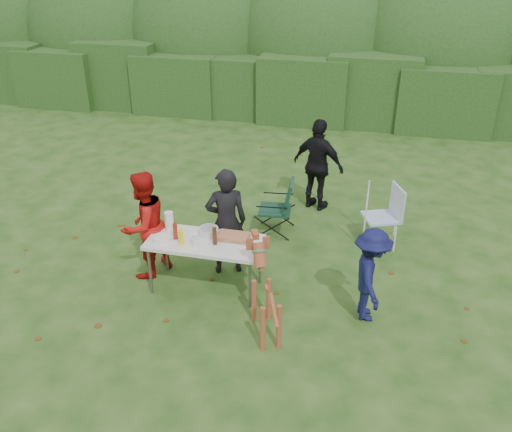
% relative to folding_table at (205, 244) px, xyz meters
% --- Properties ---
extents(ground, '(80.00, 80.00, 0.00)m').
position_rel_folding_table_xyz_m(ground, '(0.12, -0.12, -0.69)').
color(ground, '#1E4211').
extents(hedge_row, '(22.00, 1.40, 1.70)m').
position_rel_folding_table_xyz_m(hedge_row, '(0.12, 7.88, 0.16)').
color(hedge_row, '#23471C').
rests_on(hedge_row, ground).
extents(shrub_backdrop, '(20.00, 2.60, 3.20)m').
position_rel_folding_table_xyz_m(shrub_backdrop, '(0.12, 9.48, 0.91)').
color(shrub_backdrop, '#3D6628').
rests_on(shrub_backdrop, ground).
extents(folding_table, '(1.50, 0.70, 0.74)m').
position_rel_folding_table_xyz_m(folding_table, '(0.00, 0.00, 0.00)').
color(folding_table, silver).
rests_on(folding_table, ground).
extents(person_cook, '(0.67, 0.57, 1.57)m').
position_rel_folding_table_xyz_m(person_cook, '(0.16, 0.49, 0.10)').
color(person_cook, black).
rests_on(person_cook, ground).
extents(person_red_jacket, '(0.82, 0.91, 1.54)m').
position_rel_folding_table_xyz_m(person_red_jacket, '(-0.92, 0.17, 0.08)').
color(person_red_jacket, '#B81210').
rests_on(person_red_jacket, ground).
extents(person_black_puffy, '(1.02, 0.73, 1.61)m').
position_rel_folding_table_xyz_m(person_black_puffy, '(1.12, 2.77, 0.12)').
color(person_black_puffy, black).
rests_on(person_black_puffy, ground).
extents(child, '(0.59, 0.87, 1.23)m').
position_rel_folding_table_xyz_m(child, '(2.15, -0.13, -0.07)').
color(child, '#111343').
rests_on(child, ground).
extents(dog, '(0.84, 1.16, 1.03)m').
position_rel_folding_table_xyz_m(dog, '(0.99, -0.75, -0.17)').
color(dog, '#9E4B2C').
rests_on(dog, ground).
extents(camping_chair, '(0.63, 0.63, 0.92)m').
position_rel_folding_table_xyz_m(camping_chair, '(0.59, 1.74, -0.23)').
color(camping_chair, '#163C29').
rests_on(camping_chair, ground).
extents(lawn_chair, '(0.72, 0.72, 0.94)m').
position_rel_folding_table_xyz_m(lawn_chair, '(2.24, 1.81, -0.22)').
color(lawn_chair, '#5185BF').
rests_on(lawn_chair, ground).
extents(food_tray, '(0.45, 0.30, 0.02)m').
position_rel_folding_table_xyz_m(food_tray, '(0.35, 0.14, 0.06)').
color(food_tray, '#B7B7BA').
rests_on(food_tray, folding_table).
extents(focaccia_bread, '(0.40, 0.26, 0.04)m').
position_rel_folding_table_xyz_m(focaccia_bread, '(0.35, 0.14, 0.09)').
color(focaccia_bread, '#BE764D').
rests_on(focaccia_bread, food_tray).
extents(mustard_bottle, '(0.06, 0.06, 0.20)m').
position_rel_folding_table_xyz_m(mustard_bottle, '(-0.26, -0.16, 0.15)').
color(mustard_bottle, '#FFE800').
rests_on(mustard_bottle, folding_table).
extents(ketchup_bottle, '(0.06, 0.06, 0.22)m').
position_rel_folding_table_xyz_m(ketchup_bottle, '(-0.38, -0.04, 0.16)').
color(ketchup_bottle, maroon).
rests_on(ketchup_bottle, folding_table).
extents(beer_bottle, '(0.06, 0.06, 0.24)m').
position_rel_folding_table_xyz_m(beer_bottle, '(0.16, -0.05, 0.17)').
color(beer_bottle, '#47230F').
rests_on(beer_bottle, folding_table).
extents(paper_towel_roll, '(0.12, 0.12, 0.26)m').
position_rel_folding_table_xyz_m(paper_towel_roll, '(-0.55, 0.18, 0.18)').
color(paper_towel_roll, white).
rests_on(paper_towel_roll, folding_table).
extents(cup_stack, '(0.08, 0.08, 0.18)m').
position_rel_folding_table_xyz_m(cup_stack, '(-0.07, -0.16, 0.14)').
color(cup_stack, white).
rests_on(cup_stack, folding_table).
extents(pasta_bowl, '(0.26, 0.26, 0.10)m').
position_rel_folding_table_xyz_m(pasta_bowl, '(0.00, 0.17, 0.10)').
color(pasta_bowl, silver).
rests_on(pasta_bowl, folding_table).
extents(plate_stack, '(0.24, 0.24, 0.05)m').
position_rel_folding_table_xyz_m(plate_stack, '(-0.54, -0.11, 0.08)').
color(plate_stack, white).
rests_on(plate_stack, folding_table).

